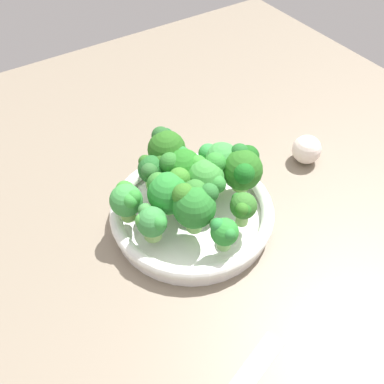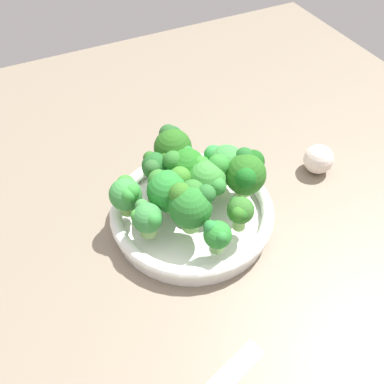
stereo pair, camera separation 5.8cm
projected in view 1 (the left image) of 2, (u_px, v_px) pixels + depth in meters
The scene contains 15 objects.
ground_plane at pixel (195, 239), 72.39cm from camera, with size 130.00×130.00×2.50cm, color #7C6F5D.
bowl at pixel (192, 213), 72.10cm from camera, with size 26.23×26.23×3.71cm.
broccoli_floret_0 at pixel (169, 191), 67.45cm from camera, with size 6.80×7.52×7.04cm.
broccoli_floret_1 at pixel (182, 167), 71.25cm from camera, with size 6.26×6.77×6.95cm.
broccoli_floret_2 at pixel (152, 169), 70.99cm from camera, with size 4.94×5.01×6.09cm.
broccoli_floret_3 at pixel (152, 222), 64.16cm from camera, with size 5.27×4.52×5.53cm.
broccoli_floret_4 at pixel (194, 203), 64.24cm from camera, with size 6.92×7.00×8.12cm.
broccoli_floret_5 at pixel (243, 207), 65.52cm from camera, with size 4.51×4.23×5.82cm.
broccoli_floret_6 at pixel (243, 168), 70.82cm from camera, with size 7.02×7.35×7.13cm.
broccoli_floret_7 at pixel (207, 176), 69.61cm from camera, with size 7.27×7.02×7.08cm.
broccoli_floret_8 at pixel (223, 232), 62.90cm from camera, with size 4.24×4.26×5.40cm.
broccoli_floret_9 at pixel (127, 200), 66.40cm from camera, with size 5.79×5.00×6.30cm.
broccoli_floret_10 at pixel (222, 161), 72.53cm from camera, with size 7.79×6.06×6.70cm.
broccoli_floret_11 at pixel (166, 148), 73.05cm from camera, with size 6.71×6.26×7.87cm.
garlic_bulb at pixel (307, 149), 81.75cm from camera, with size 5.30×5.30×5.30cm, color white.
Camera 1 is at (37.27, -24.76, 56.16)cm, focal length 41.98 mm.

